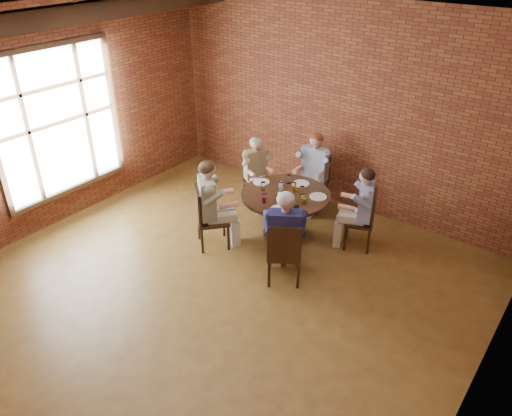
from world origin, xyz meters
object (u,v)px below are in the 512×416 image
Objects in this scene: diner_c at (257,173)px; chair_e at (284,251)px; chair_d at (206,215)px; diner_d at (212,205)px; smartphone at (296,208)px; chair_c at (255,178)px; chair_a at (365,218)px; diner_e at (285,237)px; chair_b at (315,179)px; dining_table at (285,206)px; diner_b at (313,172)px; diner_a at (361,209)px.

chair_e is (1.60, -1.53, -0.11)m from diner_c.
chair_d is 1.45m from chair_e.
diner_d is 1.24m from smartphone.
chair_c is at bearing -41.41° from chair_d.
diner_c is (-2.07, 0.07, 0.12)m from chair_a.
diner_e is at bearing -104.06° from diner_c.
diner_e is at bearing -87.85° from smartphone.
chair_b is 2.07m from diner_d.
chair_e is 0.82m from smartphone.
chair_d reaches higher than chair_e.
diner_e is at bearing -90.00° from chair_e.
diner_d reaches higher than diner_e.
dining_table is 1.00× the size of diner_b.
diner_a reaches higher than chair_c.
chair_b is at bearing -142.30° from diner_a.
smartphone is at bearing -77.26° from chair_b.
chair_d reaches higher than chair_c.
chair_e is (0.79, -2.04, -0.16)m from diner_b.
chair_a is 6.49× the size of smartphone.
chair_d reaches higher than dining_table.
diner_c reaches higher than chair_a.
chair_a is at bearing -35.18° from chair_b.
chair_e is 0.19m from diner_e.
smartphone is (0.50, -1.31, 0.08)m from diner_b.
chair_e is at bearing -145.66° from diner_d.
diner_b is 2.08m from chair_d.
diner_b is 2.19m from chair_e.
chair_e is (-0.39, -1.43, -0.13)m from diner_a.
diner_a is at bearing -90.00° from chair_a.
chair_e reaches higher than smartphone.
dining_table is at bearing -90.00° from diner_c.
chair_d is (-0.79, -0.93, -0.01)m from dining_table.
chair_c is at bearing 150.96° from dining_table.
chair_a reaches higher than dining_table.
diner_c is at bearing -113.87° from chair_a.
chair_c is 0.64× the size of diner_d.
chair_d is at bearing -145.00° from diner_c.
chair_d is at bearing -115.82° from diner_b.
diner_a is at bearing 27.25° from smartphone.
chair_d is (-1.91, -1.38, 0.02)m from chair_a.
diner_a is 1.48m from chair_e.
diner_e is at bearing -42.26° from chair_a.
diner_c is 1.40m from diner_d.
chair_a is (1.12, 0.45, -0.03)m from dining_table.
diner_c is (-0.80, -0.60, 0.11)m from chair_b.
diner_c is at bearing -90.00° from chair_c.
smartphone is at bearing -92.28° from chair_c.
chair_d is at bearing -75.55° from diner_a.
diner_a is 2.29m from chair_d.
diner_d is 1.41m from chair_e.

